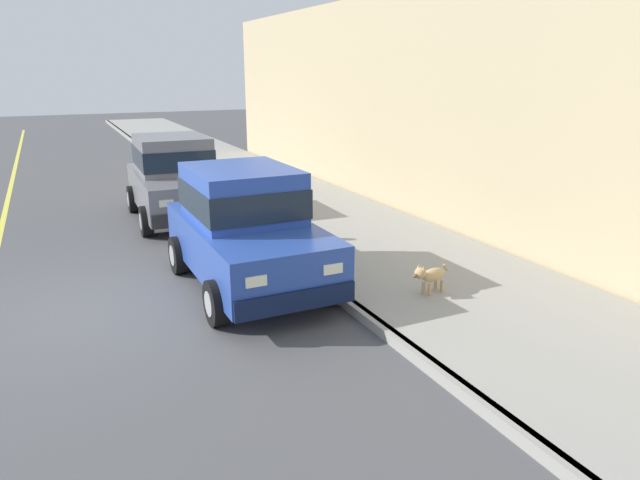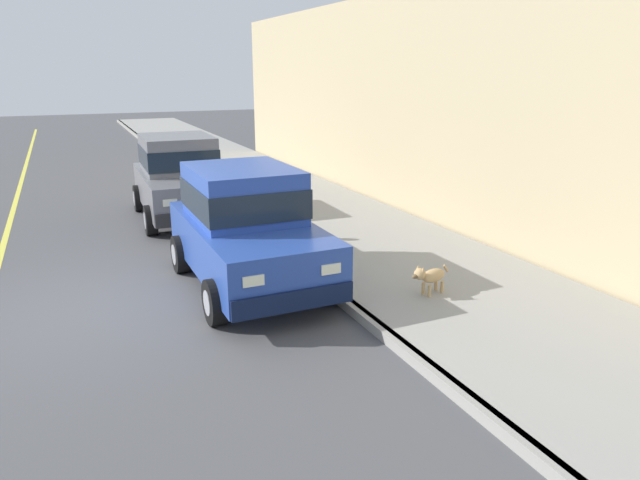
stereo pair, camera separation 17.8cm
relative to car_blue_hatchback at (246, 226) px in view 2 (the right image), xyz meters
name	(u,v)px [view 2 (the right image)]	position (x,y,z in m)	size (l,w,h in m)	color
ground_plane	(106,308)	(-2.18, -0.09, -0.98)	(80.00, 80.00, 0.00)	#4C4C4F
curb	(309,273)	(1.02, -0.09, -0.91)	(0.16, 64.00, 0.14)	gray
sidewalk	(401,259)	(2.82, -0.09, -0.91)	(3.60, 64.00, 0.14)	#99968E
car_blue_hatchback	(246,226)	(0.00, 0.00, 0.00)	(1.98, 3.81, 1.88)	#28479E
car_grey_hatchback	(180,176)	(-0.11, 4.80, 0.00)	(2.02, 3.84, 1.88)	slate
dog_tan	(430,276)	(2.21, -1.84, -0.55)	(0.75, 0.29, 0.49)	tan
fire_hydrant	(295,223)	(1.47, 1.62, -0.50)	(0.34, 0.24, 0.72)	gold
building_facade	(389,104)	(4.92, 4.05, 1.54)	(0.50, 20.00, 5.04)	tan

